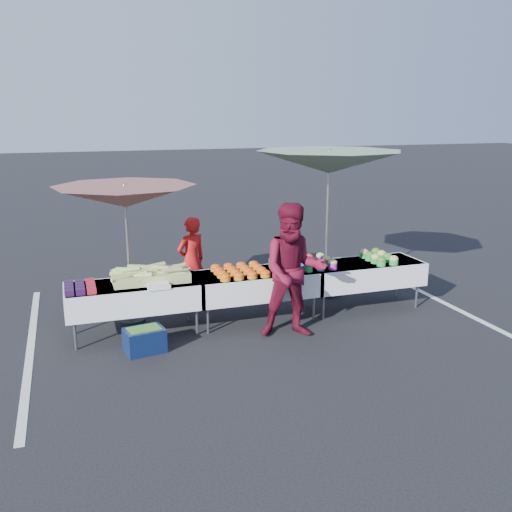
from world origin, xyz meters
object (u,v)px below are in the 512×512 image
object	(u,v)px
table_right	(363,272)
storage_bin	(145,340)
table_left	(134,295)
vendor	(192,261)
customer	(294,271)
umbrella_left	(125,197)
table_center	(256,283)
umbrella_right	(329,163)

from	to	relation	value
table_right	storage_bin	xyz separation A→B (m)	(-3.56, -0.65, -0.41)
table_left	table_right	size ratio (longest dim) A/B	1.00
vendor	storage_bin	xyz separation A→B (m)	(-1.02, -1.71, -0.55)
table_right	vendor	xyz separation A→B (m)	(-2.54, 1.06, 0.14)
table_right	storage_bin	distance (m)	3.65
customer	umbrella_left	xyz separation A→B (m)	(-2.09, 1.21, 0.95)
table_center	vendor	bearing A→B (deg)	124.84
table_center	storage_bin	world-z (taller)	table_center
table_right	table_left	bearing A→B (deg)	180.00
table_center	vendor	size ratio (longest dim) A/B	1.29
umbrella_left	umbrella_right	bearing A→B (deg)	5.81
customer	storage_bin	distance (m)	2.20
vendor	umbrella_right	bearing A→B (deg)	149.49
table_right	umbrella_left	xyz separation A→B (m)	(-3.60, 0.46, 1.31)
umbrella_left	storage_bin	bearing A→B (deg)	-88.06
table_center	customer	size ratio (longest dim) A/B	0.99
table_right	umbrella_right	xyz separation A→B (m)	(-0.27, 0.80, 1.67)
table_center	vendor	world-z (taller)	vendor
table_center	storage_bin	xyz separation A→B (m)	(-1.76, -0.65, -0.41)
table_center	umbrella_right	xyz separation A→B (m)	(1.53, 0.80, 1.67)
table_center	table_left	bearing A→B (deg)	180.00
table_left	storage_bin	distance (m)	0.77
vendor	umbrella_left	distance (m)	1.69
table_right	vendor	world-z (taller)	vendor
vendor	umbrella_right	size ratio (longest dim) A/B	0.51
umbrella_left	umbrella_right	xyz separation A→B (m)	(3.33, 0.34, 0.36)
umbrella_left	customer	bearing A→B (deg)	-30.03
vendor	umbrella_right	distance (m)	2.75
customer	storage_bin	size ratio (longest dim) A/B	3.40
umbrella_right	storage_bin	xyz separation A→B (m)	(-3.29, -1.45, -2.08)
umbrella_right	storage_bin	world-z (taller)	umbrella_right
umbrella_left	storage_bin	size ratio (longest dim) A/B	4.30
table_left	customer	bearing A→B (deg)	-19.71
table_center	customer	world-z (taller)	customer
vendor	customer	bearing A→B (deg)	95.84
umbrella_right	umbrella_left	bearing A→B (deg)	-174.19
storage_bin	table_left	bearing A→B (deg)	83.56
table_center	umbrella_right	size ratio (longest dim) A/B	0.66
customer	umbrella_left	size ratio (longest dim) A/B	0.79
customer	umbrella_right	world-z (taller)	umbrella_right
table_right	customer	world-z (taller)	customer
table_center	umbrella_left	bearing A→B (deg)	165.64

